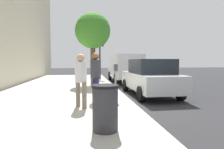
# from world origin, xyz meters

# --- Properties ---
(ground_plane) EXTENTS (80.00, 80.00, 0.00)m
(ground_plane) POSITION_xyz_m (0.00, 0.00, 0.00)
(ground_plane) COLOR #2B2B2D
(ground_plane) RESTS_ON ground
(sidewalk_slab) EXTENTS (28.00, 6.00, 0.15)m
(sidewalk_slab) POSITION_xyz_m (0.00, 3.00, 0.07)
(sidewalk_slab) COLOR #B7B2A8
(sidewalk_slab) RESTS_ON ground_plane
(parking_meter) EXTENTS (0.36, 0.12, 1.41)m
(parking_meter) POSITION_xyz_m (-0.05, 0.59, 1.17)
(parking_meter) COLOR gray
(parking_meter) RESTS_ON sidewalk_slab
(pedestrian_at_meter) EXTENTS (0.55, 0.40, 1.85)m
(pedestrian_at_meter) POSITION_xyz_m (-0.16, 1.37, 1.25)
(pedestrian_at_meter) COLOR #191E4C
(pedestrian_at_meter) RESTS_ON sidewalk_slab
(pedestrian_bystander) EXTENTS (0.47, 0.38, 1.76)m
(pedestrian_bystander) POSITION_xyz_m (-1.12, 1.91, 1.19)
(pedestrian_bystander) COLOR #726656
(pedestrian_bystander) RESTS_ON sidewalk_slab
(parked_sedan_near) EXTENTS (4.43, 2.03, 1.77)m
(parked_sedan_near) POSITION_xyz_m (1.50, -1.35, 0.89)
(parked_sedan_near) COLOR silver
(parked_sedan_near) RESTS_ON ground_plane
(parked_van_far) EXTENTS (5.20, 2.13, 2.18)m
(parked_van_far) POSITION_xyz_m (7.88, -1.35, 1.26)
(parked_van_far) COLOR silver
(parked_van_far) RESTS_ON ground_plane
(street_tree) EXTENTS (2.31, 2.31, 4.67)m
(street_tree) POSITION_xyz_m (5.20, 1.28, 3.61)
(street_tree) COLOR brown
(street_tree) RESTS_ON sidewalk_slab
(traffic_signal) EXTENTS (0.24, 0.44, 3.60)m
(traffic_signal) POSITION_xyz_m (8.79, 0.45, 2.58)
(traffic_signal) COLOR black
(traffic_signal) RESTS_ON sidewalk_slab
(trash_bin) EXTENTS (0.59, 0.59, 1.01)m
(trash_bin) POSITION_xyz_m (-3.31, 1.33, 0.66)
(trash_bin) COLOR #2D2D33
(trash_bin) RESTS_ON sidewalk_slab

